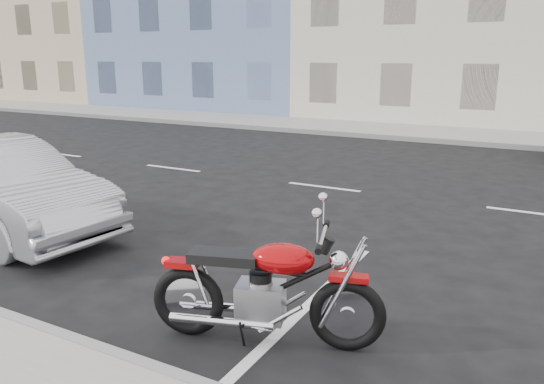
{
  "coord_description": "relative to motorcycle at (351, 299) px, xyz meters",
  "views": [
    {
      "loc": [
        2.21,
        -9.97,
        2.66
      ],
      "look_at": [
        -1.26,
        -3.62,
        0.8
      ],
      "focal_mm": 35.0,
      "sensor_mm": 36.0,
      "label": 1
    }
  ],
  "objects": [
    {
      "name": "ground",
      "position": [
        -0.72,
        5.74,
        -0.51
      ],
      "size": [
        120.0,
        120.0,
        0.0
      ],
      "primitive_type": "plane",
      "color": "black",
      "rests_on": "ground"
    },
    {
      "name": "sidewalk_far",
      "position": [
        -5.72,
        14.44,
        -0.44
      ],
      "size": [
        80.0,
        3.4,
        0.15
      ],
      "primitive_type": "cube",
      "color": "gray",
      "rests_on": "ground"
    },
    {
      "name": "curb_far",
      "position": [
        -5.72,
        12.74,
        -0.43
      ],
      "size": [
        80.0,
        0.12,
        0.16
      ],
      "primitive_type": "cube",
      "color": "gray",
      "rests_on": "ground"
    },
    {
      "name": "motorcycle",
      "position": [
        0.0,
        0.0,
        0.0
      ],
      "size": [
        2.17,
        0.97,
        1.12
      ],
      "rotation": [
        0.0,
        0.0,
        0.31
      ],
      "color": "black",
      "rests_on": "ground"
    },
    {
      "name": "bldg_far_west",
      "position": [
        -26.72,
        22.04,
        5.49
      ],
      "size": [
        12.0,
        12.0,
        12.0
      ],
      "primitive_type": "cube",
      "color": "#C7B28D",
      "rests_on": "ground"
    }
  ]
}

